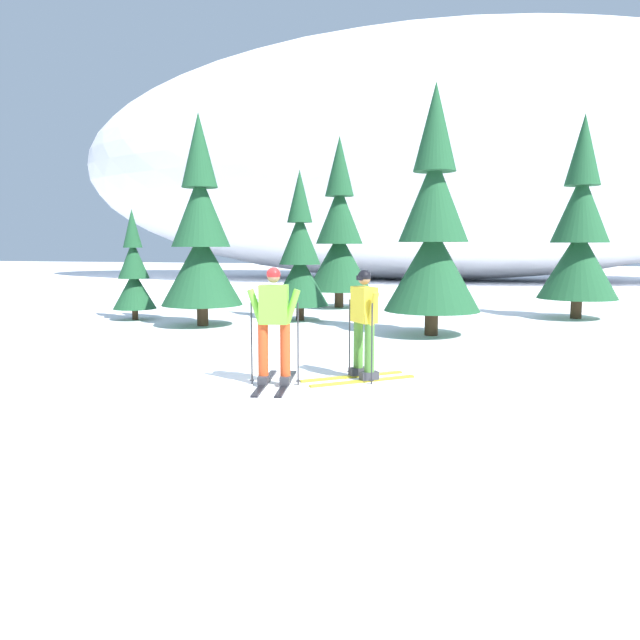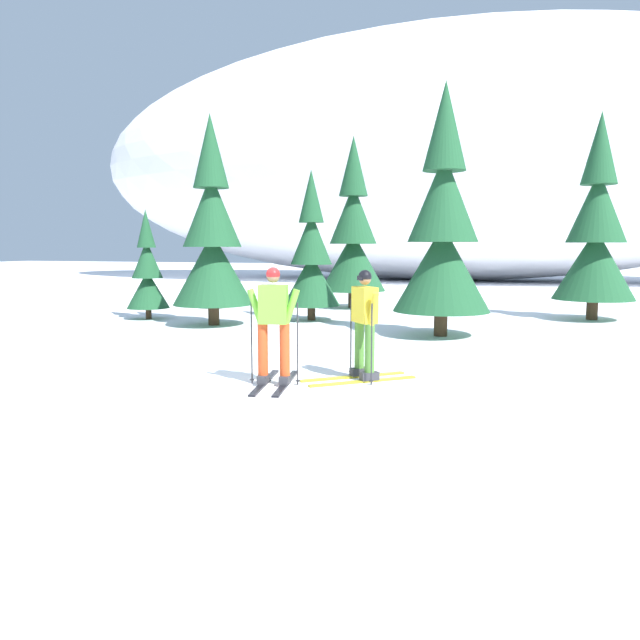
{
  "view_description": "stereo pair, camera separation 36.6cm",
  "coord_description": "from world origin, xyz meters",
  "px_view_note": "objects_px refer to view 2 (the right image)",
  "views": [
    {
      "loc": [
        4.12,
        -8.29,
        2.06
      ],
      "look_at": [
        1.58,
        0.57,
        0.95
      ],
      "focal_mm": 34.83,
      "sensor_mm": 36.0,
      "label": 1
    },
    {
      "loc": [
        4.47,
        -8.18,
        2.06
      ],
      "look_at": [
        1.58,
        0.57,
        0.95
      ],
      "focal_mm": 34.83,
      "sensor_mm": 36.0,
      "label": 2
    }
  ],
  "objects_px": {
    "pine_tree_left": "(216,269)",
    "pine_tree_far_right": "(596,234)",
    "skier_yellow_jacket": "(364,322)",
    "pine_tree_right": "(443,232)",
    "skier_lime_jacket": "(274,324)",
    "pine_tree_far_left": "(147,273)",
    "pine_tree_center_right": "(353,237)",
    "pine_tree_center_left": "(212,238)",
    "pine_tree_center": "(311,258)"
  },
  "relations": [
    {
      "from": "skier_yellow_jacket",
      "to": "pine_tree_center",
      "type": "relative_size",
      "value": 0.41
    },
    {
      "from": "pine_tree_far_left",
      "to": "pine_tree_center_right",
      "type": "relative_size",
      "value": 0.55
    },
    {
      "from": "pine_tree_left",
      "to": "pine_tree_right",
      "type": "distance_m",
      "value": 9.04
    },
    {
      "from": "pine_tree_right",
      "to": "pine_tree_far_right",
      "type": "xyz_separation_m",
      "value": [
        3.61,
        4.48,
        0.0
      ]
    },
    {
      "from": "skier_lime_jacket",
      "to": "pine_tree_left",
      "type": "height_order",
      "value": "pine_tree_left"
    },
    {
      "from": "pine_tree_center",
      "to": "pine_tree_right",
      "type": "height_order",
      "value": "pine_tree_right"
    },
    {
      "from": "skier_yellow_jacket",
      "to": "pine_tree_far_left",
      "type": "xyz_separation_m",
      "value": [
        -7.75,
        5.87,
        0.39
      ]
    },
    {
      "from": "pine_tree_far_left",
      "to": "pine_tree_center_left",
      "type": "xyz_separation_m",
      "value": [
        2.41,
        -0.67,
        0.96
      ]
    },
    {
      "from": "pine_tree_center_left",
      "to": "pine_tree_right",
      "type": "distance_m",
      "value": 5.86
    },
    {
      "from": "pine_tree_center",
      "to": "skier_yellow_jacket",
      "type": "bearing_deg",
      "value": -64.95
    },
    {
      "from": "pine_tree_center",
      "to": "pine_tree_right",
      "type": "xyz_separation_m",
      "value": [
        3.79,
        -1.92,
        0.66
      ]
    },
    {
      "from": "pine_tree_center_right",
      "to": "pine_tree_center",
      "type": "bearing_deg",
      "value": -92.24
    },
    {
      "from": "skier_yellow_jacket",
      "to": "pine_tree_right",
      "type": "height_order",
      "value": "pine_tree_right"
    },
    {
      "from": "skier_yellow_jacket",
      "to": "pine_tree_far_left",
      "type": "height_order",
      "value": "pine_tree_far_left"
    },
    {
      "from": "skier_lime_jacket",
      "to": "pine_tree_center_right",
      "type": "xyz_separation_m",
      "value": [
        -1.95,
        11.57,
        1.43
      ]
    },
    {
      "from": "pine_tree_center_left",
      "to": "pine_tree_right",
      "type": "relative_size",
      "value": 0.95
    },
    {
      "from": "skier_lime_jacket",
      "to": "pine_tree_center_right",
      "type": "bearing_deg",
      "value": 99.59
    },
    {
      "from": "pine_tree_right",
      "to": "pine_tree_far_right",
      "type": "relative_size",
      "value": 1.0
    },
    {
      "from": "pine_tree_far_left",
      "to": "pine_tree_center_right",
      "type": "bearing_deg",
      "value": 46.75
    },
    {
      "from": "pine_tree_left",
      "to": "pine_tree_center_right",
      "type": "xyz_separation_m",
      "value": [
        4.27,
        1.48,
        1.05
      ]
    },
    {
      "from": "pine_tree_far_left",
      "to": "skier_yellow_jacket",
      "type": "bearing_deg",
      "value": -37.15
    },
    {
      "from": "skier_yellow_jacket",
      "to": "pine_tree_center_right",
      "type": "bearing_deg",
      "value": 106.14
    },
    {
      "from": "pine_tree_far_right",
      "to": "skier_lime_jacket",
      "type": "bearing_deg",
      "value": -117.11
    },
    {
      "from": "pine_tree_center_left",
      "to": "pine_tree_right",
      "type": "xyz_separation_m",
      "value": [
        5.86,
        -0.12,
        0.13
      ]
    },
    {
      "from": "pine_tree_far_left",
      "to": "pine_tree_center_left",
      "type": "height_order",
      "value": "pine_tree_center_left"
    },
    {
      "from": "skier_lime_jacket",
      "to": "pine_tree_right",
      "type": "xyz_separation_m",
      "value": [
        1.69,
        5.87,
        1.46
      ]
    },
    {
      "from": "pine_tree_center",
      "to": "pine_tree_right",
      "type": "relative_size",
      "value": 0.72
    },
    {
      "from": "skier_lime_jacket",
      "to": "pine_tree_far_left",
      "type": "distance_m",
      "value": 9.37
    },
    {
      "from": "pine_tree_center",
      "to": "pine_tree_center_right",
      "type": "distance_m",
      "value": 3.85
    },
    {
      "from": "pine_tree_center_left",
      "to": "pine_tree_center_right",
      "type": "bearing_deg",
      "value": 68.37
    },
    {
      "from": "pine_tree_left",
      "to": "pine_tree_far_right",
      "type": "bearing_deg",
      "value": 1.22
    },
    {
      "from": "skier_yellow_jacket",
      "to": "pine_tree_center_right",
      "type": "distance_m",
      "value": 11.33
    },
    {
      "from": "skier_yellow_jacket",
      "to": "pine_tree_far_right",
      "type": "height_order",
      "value": "pine_tree_far_right"
    },
    {
      "from": "pine_tree_left",
      "to": "pine_tree_far_right",
      "type": "xyz_separation_m",
      "value": [
        11.52,
        0.24,
        1.07
      ]
    },
    {
      "from": "pine_tree_far_right",
      "to": "pine_tree_center",
      "type": "bearing_deg",
      "value": -160.91
    },
    {
      "from": "pine_tree_far_left",
      "to": "pine_tree_center_right",
      "type": "xyz_separation_m",
      "value": [
        4.63,
        4.92,
        1.07
      ]
    },
    {
      "from": "pine_tree_center_right",
      "to": "pine_tree_right",
      "type": "relative_size",
      "value": 0.99
    },
    {
      "from": "pine_tree_center",
      "to": "pine_tree_center_right",
      "type": "bearing_deg",
      "value": 87.76
    },
    {
      "from": "skier_lime_jacket",
      "to": "pine_tree_far_right",
      "type": "height_order",
      "value": "pine_tree_far_right"
    },
    {
      "from": "skier_lime_jacket",
      "to": "pine_tree_far_left",
      "type": "bearing_deg",
      "value": 134.69
    },
    {
      "from": "pine_tree_right",
      "to": "pine_tree_center_right",
      "type": "bearing_deg",
      "value": 122.55
    },
    {
      "from": "pine_tree_right",
      "to": "pine_tree_far_right",
      "type": "height_order",
      "value": "pine_tree_far_right"
    },
    {
      "from": "pine_tree_center_right",
      "to": "pine_tree_far_right",
      "type": "bearing_deg",
      "value": -9.64
    },
    {
      "from": "pine_tree_left",
      "to": "pine_tree_center_left",
      "type": "relative_size",
      "value": 0.58
    },
    {
      "from": "skier_lime_jacket",
      "to": "pine_tree_center",
      "type": "xyz_separation_m",
      "value": [
        -2.1,
        7.78,
        0.8
      ]
    },
    {
      "from": "pine_tree_left",
      "to": "skier_yellow_jacket",
      "type": "bearing_deg",
      "value": -51.55
    },
    {
      "from": "skier_lime_jacket",
      "to": "pine_tree_right",
      "type": "height_order",
      "value": "pine_tree_right"
    },
    {
      "from": "pine_tree_far_left",
      "to": "pine_tree_center_left",
      "type": "distance_m",
      "value": 2.68
    },
    {
      "from": "pine_tree_left",
      "to": "pine_tree_right",
      "type": "relative_size",
      "value": 0.55
    },
    {
      "from": "skier_yellow_jacket",
      "to": "pine_tree_far_right",
      "type": "xyz_separation_m",
      "value": [
        4.12,
        9.56,
        1.48
      ]
    }
  ]
}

